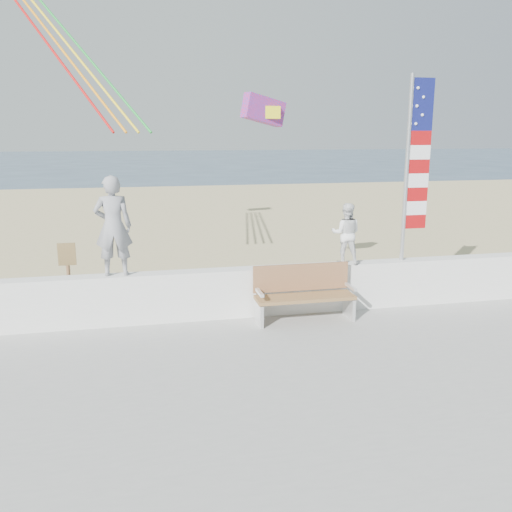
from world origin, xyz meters
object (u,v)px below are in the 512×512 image
Objects in this scene: child at (346,233)px; adult at (113,226)px; bench at (304,292)px; flag at (413,161)px.

adult is at bearing 21.31° from child.
bench is (-0.96, -0.45, -0.97)m from child.
adult is 1.51× the size of child.
child is at bearing 25.34° from bench.
child is at bearing 179.99° from flag.
adult is at bearing 172.16° from bench.
bench is 0.51× the size of flag.
child is at bearing -178.78° from adult.
adult reaches higher than bench.
child reaches higher than bench.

